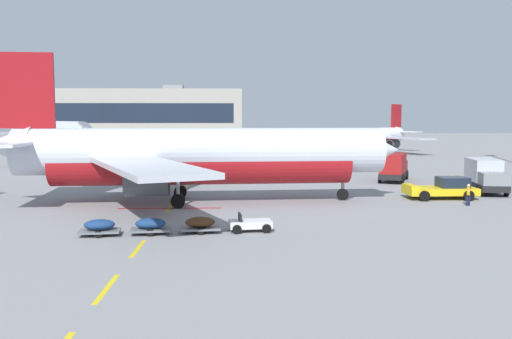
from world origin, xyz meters
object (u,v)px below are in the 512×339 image
at_px(catering_truck, 485,175).
at_px(ground_crew_worker, 468,193).
at_px(airliner_foreground, 196,155).
at_px(airliner_far_right, 61,132).
at_px(airliner_far_center, 366,137).
at_px(pushback_tug, 443,188).
at_px(ground_power_truck, 394,167).
at_px(baggage_train, 176,225).

distance_m(catering_truck, ground_crew_worker, 9.28).
distance_m(airliner_foreground, ground_crew_worker, 22.29).
xyz_separation_m(catering_truck, ground_crew_worker, (-4.90, -7.86, -0.64)).
height_order(airliner_foreground, airliner_far_right, airliner_far_right).
bearing_deg(ground_crew_worker, airliner_far_center, 83.90).
xyz_separation_m(pushback_tug, ground_crew_worker, (0.60, -3.94, 0.11)).
bearing_deg(ground_power_truck, catering_truck, -57.17).
bearing_deg(airliner_foreground, baggage_train, -91.24).
xyz_separation_m(pushback_tug, airliner_far_center, (7.80, 63.43, 2.35)).
height_order(pushback_tug, catering_truck, catering_truck).
bearing_deg(catering_truck, ground_power_truck, 122.83).
bearing_deg(pushback_tug, ground_power_truck, 92.50).
xyz_separation_m(airliner_foreground, airliner_far_right, (-33.88, 71.29, 0.16)).
xyz_separation_m(airliner_foreground, ground_power_truck, (20.78, 14.88, -2.30)).
relative_size(airliner_foreground, airliner_far_center, 1.40).
xyz_separation_m(airliner_foreground, pushback_tug, (21.36, 1.53, -3.05)).
bearing_deg(ground_crew_worker, baggage_train, -155.72).
relative_size(airliner_far_right, ground_crew_worker, 19.31).
height_order(airliner_far_right, ground_power_truck, airliner_far_right).
xyz_separation_m(airliner_far_right, baggage_train, (33.61, -83.72, -3.58)).
bearing_deg(ground_crew_worker, catering_truck, 58.03).
distance_m(airliner_foreground, airliner_far_center, 71.21).
distance_m(pushback_tug, baggage_train, 25.75).
bearing_deg(baggage_train, airliner_far_center, 69.18).
distance_m(airliner_far_right, ground_power_truck, 78.59).
relative_size(airliner_far_center, baggage_train, 2.12).
height_order(catering_truck, ground_power_truck, same).
bearing_deg(ground_power_truck, airliner_foreground, -144.40).
relative_size(airliner_foreground, catering_truck, 4.77).
height_order(pushback_tug, ground_power_truck, ground_power_truck).
xyz_separation_m(catering_truck, ground_power_truck, (-6.08, 9.43, 0.00)).
xyz_separation_m(airliner_far_center, airliner_far_right, (-63.05, 6.33, 0.86)).
relative_size(pushback_tug, ground_crew_worker, 3.45).
relative_size(pushback_tug, airliner_far_center, 0.24).
height_order(pushback_tug, ground_crew_worker, pushback_tug).
bearing_deg(airliner_far_right, airliner_foreground, -64.58).
bearing_deg(airliner_foreground, ground_crew_worker, -6.25).
bearing_deg(catering_truck, baggage_train, -146.61).
height_order(airliner_foreground, ground_power_truck, airliner_foreground).
height_order(airliner_far_center, ground_crew_worker, airliner_far_center).
bearing_deg(airliner_far_right, catering_truck, -47.30).
distance_m(airliner_foreground, pushback_tug, 21.64).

